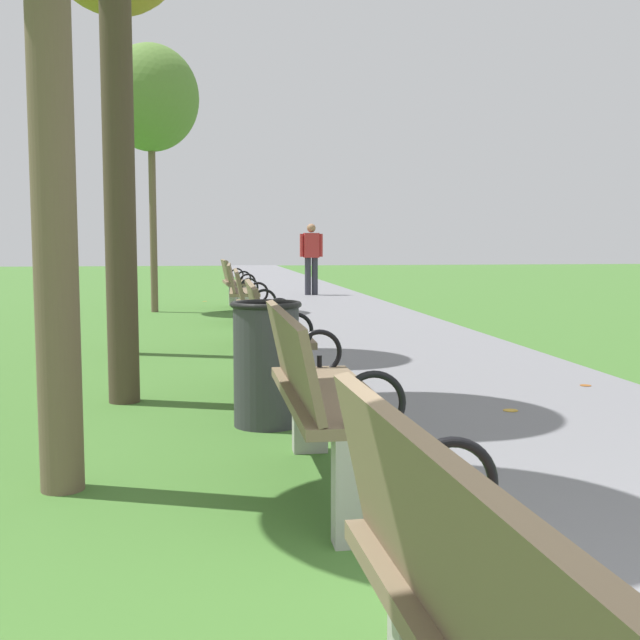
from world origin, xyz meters
TOP-DOWN VIEW (x-y plane):
  - paved_walkway at (1.31, 18.00)m, footprint 2.62×44.00m
  - park_bench_2 at (-0.50, 2.59)m, footprint 0.47×1.60m
  - park_bench_3 at (-0.50, 5.26)m, footprint 0.50×1.61m
  - park_bench_4 at (-0.50, 8.18)m, footprint 0.51×1.61m
  - park_bench_5 at (-0.50, 10.89)m, footprint 0.54×1.62m
  - park_bench_6 at (-0.50, 13.60)m, footprint 0.53×1.62m
  - tree_5 at (-1.92, 13.06)m, footprint 1.66×1.66m
  - pedestrian_walking at (1.38, 16.86)m, footprint 0.53×0.23m
  - trash_bin at (-0.65, 4.04)m, footprint 0.48×0.48m
  - scattered_leaves at (-0.38, 5.10)m, footprint 4.67×17.52m

SIDE VIEW (x-z plane):
  - paved_walkway at x=1.31m, z-range 0.00..0.02m
  - scattered_leaves at x=-0.38m, z-range 0.00..0.02m
  - trash_bin at x=-0.65m, z-range 0.00..0.84m
  - park_bench_2 at x=-0.50m, z-range 0.04..0.93m
  - park_bench_3 at x=-0.50m, z-range 0.04..0.93m
  - park_bench_4 at x=-0.50m, z-range 0.04..0.93m
  - park_bench_5 at x=-0.50m, z-range 0.04..0.93m
  - park_bench_6 at x=-0.50m, z-range 0.04..0.93m
  - pedestrian_walking at x=1.38m, z-range 0.12..1.74m
  - tree_5 at x=-1.92m, z-range 1.37..5.98m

